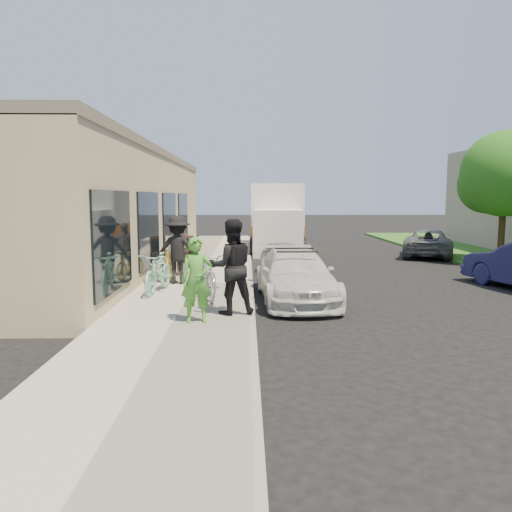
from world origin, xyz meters
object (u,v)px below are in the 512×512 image
object	(u,v)px
moving_truck	(278,221)
man_standing	(231,267)
tandem_bike	(208,275)
cruiser_bike_c	(168,264)
sandwich_board	(185,248)
woman_rider	(197,280)
sedan_silver	(284,259)
bystander_a	(178,250)
sedan_white	(295,276)
cruiser_bike_b	(159,273)
median_tree	(504,177)
far_car_gray	(428,243)
bystander_b	(181,249)
cruiser_bike_a	(159,272)
bike_rack	(157,264)

from	to	relation	value
moving_truck	man_standing	distance (m)	14.05
tandem_bike	cruiser_bike_c	size ratio (longest dim) A/B	1.39
sandwich_board	woman_rider	distance (m)	9.70
sedan_silver	bystander_a	xyz separation A→B (m)	(-3.12, -1.93, 0.52)
sedan_white	cruiser_bike_b	distance (m)	3.46
moving_truck	tandem_bike	distance (m)	12.49
sandwich_board	median_tree	xyz separation A→B (m)	(12.03, -0.27, 2.68)
far_car_gray	bystander_b	size ratio (longest dim) A/B	2.57
far_car_gray	median_tree	bearing A→B (deg)	148.12
sedan_silver	cruiser_bike_b	size ratio (longest dim) A/B	1.78
sedan_white	tandem_bike	bearing A→B (deg)	-175.47
man_standing	bystander_a	size ratio (longest dim) A/B	1.04
sandwich_board	median_tree	bearing A→B (deg)	2.98
cruiser_bike_a	cruiser_bike_c	distance (m)	2.03
man_standing	bystander_b	size ratio (longest dim) A/B	1.21
sandwich_board	median_tree	size ratio (longest dim) A/B	0.18
median_tree	bystander_b	xyz separation A→B (m)	(-11.70, -3.41, -2.33)
woman_rider	man_standing	world-z (taller)	man_standing
man_standing	moving_truck	bearing A→B (deg)	-110.15
sedan_silver	far_car_gray	world-z (taller)	far_car_gray
far_car_gray	median_tree	world-z (taller)	median_tree
sedan_white	cruiser_bike_c	size ratio (longest dim) A/B	2.92
tandem_bike	cruiser_bike_a	size ratio (longest dim) A/B	1.27
moving_truck	cruiser_bike_b	bearing A→B (deg)	-104.81
cruiser_bike_a	sedan_white	bearing A→B (deg)	1.06
far_car_gray	cruiser_bike_c	xyz separation A→B (m)	(-10.14, -6.59, 0.02)
bike_rack	bystander_b	size ratio (longest dim) A/B	0.53
cruiser_bike_b	man_standing	bearing A→B (deg)	-42.94
cruiser_bike_a	bystander_b	world-z (taller)	bystander_b
sandwich_board	cruiser_bike_a	world-z (taller)	cruiser_bike_a
sedan_silver	median_tree	distance (m)	9.41
tandem_bike	bystander_a	bearing A→B (deg)	104.48
cruiser_bike_c	bystander_b	world-z (taller)	bystander_b
tandem_bike	cruiser_bike_c	distance (m)	3.13
cruiser_bike_c	bystander_a	world-z (taller)	bystander_a
cruiser_bike_b	sandwich_board	bearing A→B (deg)	99.16
median_tree	bystander_b	size ratio (longest dim) A/B	3.04
sandwich_board	bystander_b	distance (m)	3.71
sedan_silver	median_tree	world-z (taller)	median_tree
far_car_gray	woman_rider	size ratio (longest dim) A/B	2.53
sedan_silver	moving_truck	size ratio (longest dim) A/B	0.51
bike_rack	woman_rider	xyz separation A→B (m)	(1.58, -4.56, 0.31)
cruiser_bike_b	median_tree	bearing A→B (deg)	35.81
moving_truck	bystander_b	bearing A→B (deg)	-108.89
sedan_silver	bike_rack	bearing A→B (deg)	-159.92
sedan_white	bystander_b	bearing A→B (deg)	131.67
moving_truck	bystander_b	xyz separation A→B (m)	(-3.52, -8.71, -0.44)
sedan_white	man_standing	bearing A→B (deg)	-130.70
sedan_white	bystander_b	xyz separation A→B (m)	(-3.23, 3.24, 0.34)
sandwich_board	moving_truck	world-z (taller)	moving_truck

